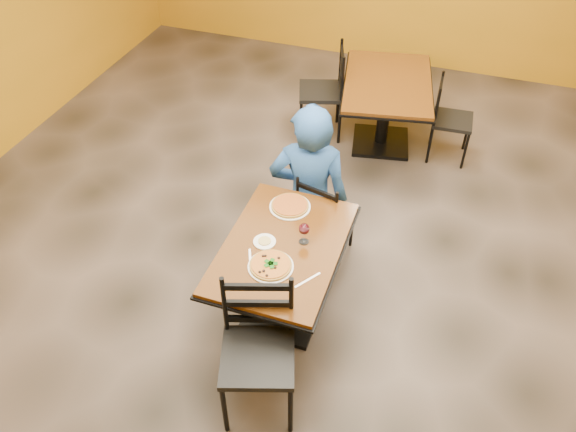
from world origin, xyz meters
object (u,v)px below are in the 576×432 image
at_px(chair_main_near, 258,358).
at_px(pizza_main, 271,265).
at_px(wine_glass, 304,232).
at_px(diner, 310,179).
at_px(side_plate, 265,242).
at_px(table_second, 386,98).
at_px(chair_second_right, 453,121).
at_px(pizza_far, 290,205).
at_px(plate_far, 290,207).
at_px(chair_second_left, 321,92).
at_px(chair_main_far, 326,213).
at_px(table_main, 283,265).
at_px(plate_main, 271,267).

relative_size(chair_main_near, pizza_main, 3.59).
xyz_separation_m(pizza_main, wine_glass, (0.14, 0.30, 0.07)).
xyz_separation_m(diner, side_plate, (-0.06, -0.87, 0.07)).
height_order(table_second, chair_second_right, chair_second_right).
bearing_deg(chair_second_right, wine_glass, 158.87).
bearing_deg(pizza_far, diner, 88.42).
bearing_deg(plate_far, chair_second_left, 100.17).
relative_size(chair_second_right, diner, 0.63).
distance_m(chair_main_far, plate_far, 0.54).
distance_m(table_main, pizza_main, 0.31).
bearing_deg(table_main, chair_main_near, -82.47).
bearing_deg(pizza_main, table_second, 85.12).
bearing_deg(pizza_far, chair_second_right, 64.87).
xyz_separation_m(table_second, wine_glass, (-0.10, -2.46, 0.28)).
height_order(chair_main_near, pizza_far, chair_main_near).
bearing_deg(plate_main, table_second, 85.12).
distance_m(table_second, chair_main_near, 3.31).
bearing_deg(pizza_far, wine_glass, -56.36).
bearing_deg(side_plate, pizza_main, -59.52).
bearing_deg(table_main, plate_main, -92.09).
relative_size(plate_main, pizza_main, 1.09).
height_order(table_main, chair_main_near, chair_main_near).
bearing_deg(side_plate, plate_far, 83.28).
xyz_separation_m(chair_main_near, plate_main, (-0.11, 0.55, 0.25)).
bearing_deg(pizza_main, wine_glass, 65.72).
bearing_deg(table_second, diner, -100.02).
relative_size(pizza_main, pizza_far, 1.01).
bearing_deg(chair_main_near, plate_main, 82.91).
bearing_deg(diner, plate_far, 76.12).
height_order(chair_second_left, chair_second_right, chair_second_left).
bearing_deg(wine_glass, pizza_main, -114.28).
relative_size(chair_main_far, side_plate, 5.27).
bearing_deg(chair_second_right, pizza_far, 151.63).
height_order(chair_main_far, chair_second_right, chair_second_right).
height_order(pizza_main, wine_glass, wine_glass).
bearing_deg(diner, side_plate, 73.68).
relative_size(chair_main_near, wine_glass, 5.66).
xyz_separation_m(table_main, pizza_main, (-0.01, -0.22, 0.21)).
relative_size(table_second, chair_main_far, 1.72).
relative_size(table_second, plate_main, 4.68).
bearing_deg(table_main, wine_glass, 33.57).
relative_size(table_main, wine_glass, 6.83).
xyz_separation_m(plate_far, side_plate, (-0.05, -0.41, 0.00)).
height_order(table_main, pizza_far, pizza_far).
height_order(chair_main_near, plate_far, chair_main_near).
xyz_separation_m(side_plate, wine_glass, (0.26, 0.09, 0.08)).
bearing_deg(pizza_main, pizza_far, 96.86).
relative_size(chair_main_far, pizza_main, 2.97).
xyz_separation_m(diner, plate_main, (0.06, -1.08, 0.07)).
distance_m(table_second, chair_second_right, 0.71).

